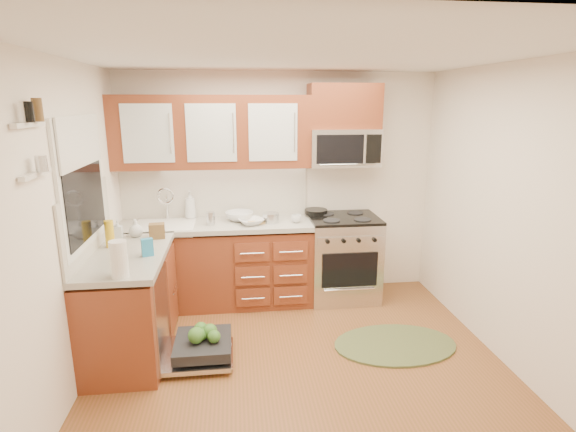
{
  "coord_description": "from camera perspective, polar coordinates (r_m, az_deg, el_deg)",
  "views": [
    {
      "loc": [
        -0.51,
        -3.25,
        2.18
      ],
      "look_at": [
        -0.01,
        0.85,
        1.13
      ],
      "focal_mm": 28.0,
      "sensor_mm": 36.0,
      "label": 1
    }
  ],
  "objects": [
    {
      "name": "wall_front",
      "position": [
        1.84,
        10.59,
        -16.43
      ],
      "size": [
        3.5,
        0.04,
        2.5
      ],
      "primitive_type": "cube",
      "color": "white",
      "rests_on": "ground"
    },
    {
      "name": "shelf_lower",
      "position": [
        3.17,
        -29.37,
        4.64
      ],
      "size": [
        0.04,
        0.4,
        0.03
      ],
      "primitive_type": "cube",
      "color": "white",
      "rests_on": "ground"
    },
    {
      "name": "window",
      "position": [
        4.0,
        -24.73,
        3.9
      ],
      "size": [
        0.03,
        1.05,
        1.05
      ],
      "primitive_type": null,
      "color": "white",
      "rests_on": "ground"
    },
    {
      "name": "soap_bottle_b",
      "position": [
        4.54,
        -20.82,
        -1.56
      ],
      "size": [
        0.09,
        0.09,
        0.18
      ],
      "primitive_type": "imported",
      "rotation": [
        0.0,
        0.0,
        0.09
      ],
      "color": "#999999",
      "rests_on": "countertop_left"
    },
    {
      "name": "wall_left",
      "position": [
        3.6,
        -26.8,
        -2.26
      ],
      "size": [
        0.04,
        3.5,
        2.5
      ],
      "primitive_type": "cube",
      "color": "white",
      "rests_on": "ground"
    },
    {
      "name": "floor",
      "position": [
        3.95,
        1.75,
        -19.23
      ],
      "size": [
        3.5,
        3.5,
        0.0
      ],
      "primitive_type": "plane",
      "color": "brown",
      "rests_on": "ground"
    },
    {
      "name": "backsplash_back",
      "position": [
        5.09,
        -9.23,
        3.11
      ],
      "size": [
        2.05,
        0.02,
        0.57
      ],
      "primitive_type": "cube",
      "color": "beige",
      "rests_on": "ground"
    },
    {
      "name": "wooden_box",
      "position": [
        4.42,
        -16.3,
        -1.84
      ],
      "size": [
        0.15,
        0.12,
        0.14
      ],
      "primitive_type": "cube",
      "rotation": [
        0.0,
        0.0,
        0.11
      ],
      "color": "brown",
      "rests_on": "countertop_left"
    },
    {
      "name": "backsplash_left",
      "position": [
        4.09,
        -24.14,
        -0.72
      ],
      "size": [
        0.02,
        1.25,
        0.57
      ],
      "primitive_type": "cube",
      "color": "beige",
      "rests_on": "ground"
    },
    {
      "name": "microwave",
      "position": [
        4.97,
        7.04,
        8.65
      ],
      "size": [
        0.76,
        0.38,
        0.4
      ],
      "primitive_type": null,
      "color": "silver",
      "rests_on": "ground"
    },
    {
      "name": "skillet",
      "position": [
        5.09,
        3.57,
        0.57
      ],
      "size": [
        0.3,
        0.3,
        0.05
      ],
      "primitive_type": "cylinder",
      "rotation": [
        0.0,
        0.0,
        0.19
      ],
      "color": "black",
      "rests_on": "range"
    },
    {
      "name": "rug",
      "position": [
        4.41,
        13.44,
        -15.59
      ],
      "size": [
        1.27,
        0.96,
        0.02
      ],
      "primitive_type": null,
      "rotation": [
        0.0,
        0.0,
        -0.22
      ],
      "color": "#555E35",
      "rests_on": "ground"
    },
    {
      "name": "red_bottle",
      "position": [
        3.55,
        -20.46,
        -5.21
      ],
      "size": [
        0.08,
        0.08,
        0.25
      ],
      "primitive_type": "cylinder",
      "rotation": [
        0.0,
        0.0,
        0.26
      ],
      "color": "red",
      "rests_on": "countertop_left"
    },
    {
      "name": "stock_pot",
      "position": [
        4.8,
        -2.2,
        -0.22
      ],
      "size": [
        0.22,
        0.22,
        0.11
      ],
      "primitive_type": "cylinder",
      "rotation": [
        0.0,
        0.0,
        -0.27
      ],
      "color": "silver",
      "rests_on": "countertop_back"
    },
    {
      "name": "bowl_b",
      "position": [
        4.91,
        -6.18,
        -0.02
      ],
      "size": [
        0.39,
        0.39,
        0.1
      ],
      "primitive_type": "imported",
      "rotation": [
        0.0,
        0.0,
        0.32
      ],
      "color": "#999999",
      "rests_on": "countertop_back"
    },
    {
      "name": "ceiling",
      "position": [
        3.31,
        2.1,
        19.82
      ],
      "size": [
        3.5,
        3.5,
        0.0
      ],
      "primitive_type": "plane",
      "rotation": [
        3.14,
        0.0,
        0.0
      ],
      "color": "white",
      "rests_on": "ground"
    },
    {
      "name": "mustard_bottle",
      "position": [
        4.28,
        -21.71,
        -2.13
      ],
      "size": [
        0.1,
        0.1,
        0.24
      ],
      "primitive_type": "cylinder",
      "rotation": [
        0.0,
        0.0,
        0.37
      ],
      "color": "gold",
      "rests_on": "countertop_left"
    },
    {
      "name": "upper_cabinets",
      "position": [
        4.84,
        -9.62,
        10.48
      ],
      "size": [
        2.05,
        0.35,
        0.75
      ],
      "primitive_type": null,
      "color": "brown",
      "rests_on": "ground"
    },
    {
      "name": "range",
      "position": [
        5.12,
        6.95,
        -5.25
      ],
      "size": [
        0.76,
        0.64,
        0.95
      ],
      "primitive_type": null,
      "color": "silver",
      "rests_on": "ground"
    },
    {
      "name": "countertop_back",
      "position": [
        4.87,
        -9.21,
        -1.14
      ],
      "size": [
        2.07,
        0.64,
        0.05
      ],
      "primitive_type": "cube",
      "color": "#B3AEA3",
      "rests_on": "base_cabinet_back"
    },
    {
      "name": "bowl_a",
      "position": [
        4.74,
        -4.71,
        -0.71
      ],
      "size": [
        0.33,
        0.33,
        0.06
      ],
      "primitive_type": "imported",
      "rotation": [
        0.0,
        0.0,
        0.39
      ],
      "color": "#999999",
      "rests_on": "countertop_back"
    },
    {
      "name": "sink",
      "position": [
        4.93,
        -15.28,
        -2.49
      ],
      "size": [
        0.62,
        0.5,
        0.26
      ],
      "primitive_type": null,
      "color": "white",
      "rests_on": "ground"
    },
    {
      "name": "base_cabinet_back",
      "position": [
        5.02,
        -8.99,
        -6.34
      ],
      "size": [
        2.05,
        0.6,
        0.85
      ],
      "primitive_type": "cube",
      "color": "brown",
      "rests_on": "ground"
    },
    {
      "name": "canister",
      "position": [
        4.76,
        -9.81,
        -0.3
      ],
      "size": [
        0.12,
        0.12,
        0.14
      ],
      "primitive_type": "cylinder",
      "rotation": [
        0.0,
        0.0,
        0.36
      ],
      "color": "silver",
      "rests_on": "countertop_back"
    },
    {
      "name": "paper_towel_roll",
      "position": [
        3.53,
        -20.67,
        -5.15
      ],
      "size": [
        0.17,
        0.17,
        0.28
      ],
      "primitive_type": "cylinder",
      "rotation": [
        0.0,
        0.0,
        0.38
      ],
      "color": "white",
      "rests_on": "countertop_left"
    },
    {
      "name": "cup",
      "position": [
        4.8,
        1.07,
        -0.34
      ],
      "size": [
        0.14,
        0.14,
        0.09
      ],
      "primitive_type": "imported",
      "rotation": [
        0.0,
        0.0,
        -0.31
      ],
      "color": "#999999",
      "rests_on": "countertop_back"
    },
    {
      "name": "shelf_upper",
      "position": [
        3.15,
        -30.04,
        10.02
      ],
      "size": [
        0.04,
        0.4,
        0.03
      ],
      "primitive_type": "cube",
      "color": "white",
      "rests_on": "ground"
    },
    {
      "name": "base_cabinet_left",
      "position": [
        4.27,
        -19.33,
        -10.84
      ],
      "size": [
        0.6,
        1.25,
        0.85
      ],
      "primitive_type": "cube",
      "color": "brown",
      "rests_on": "ground"
    },
    {
      "name": "countertop_left",
      "position": [
        4.1,
        -19.74,
        -4.8
      ],
      "size": [
        0.64,
        1.27,
        0.05
      ],
      "primitive_type": "cube",
      "color": "#B3AEA3",
      "rests_on": "base_cabinet_left"
    },
    {
      "name": "cutting_board",
      "position": [
        4.81,
        -3.6,
        -0.74
      ],
      "size": [
        0.28,
        0.21,
        0.02
      ],
      "primitive_type": "cube",
      "rotation": [
        0.0,
        0.0,
        0.24
      ],
      "color": "tan",
      "rests_on": "countertop_back"
    },
    {
      "name": "soap_bottle_c",
      "position": [
        4.54,
        -18.78,
        -1.46
      ],
      "size": [
        0.15,
        0.15,
        0.17
      ],
      "primitive_type": "imported",
      "rotation": [
        0.0,
        0.0,
        -0.17
      ],
      "color": "#999999",
      "rests_on": "countertop_left"
    },
    {
      "name": "window_blind",
      "position": [
        3.95,
        -24.88,
        8.62
      ],
      "size": [
        0.02,
        0.96,
        0.4
      ],
      "primitive_type": "cube",
      "color": "white",
      "rests_on": "ground"
    },
    {
      "name": "dishwasher",
      "position": [
        4.13,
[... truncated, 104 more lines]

